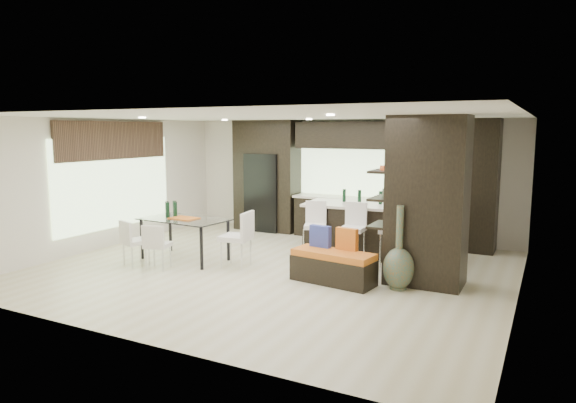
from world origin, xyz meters
The scene contains 22 objects.
ground centered at (0.00, 0.00, 0.00)m, with size 8.00×8.00×0.00m, color beige.
back_wall centered at (0.00, 3.50, 1.35)m, with size 8.00×0.02×2.70m, color silver.
left_wall centered at (-4.00, 0.00, 1.35)m, with size 0.02×7.00×2.70m, color silver.
right_wall centered at (4.00, 0.00, 1.35)m, with size 0.02×7.00×2.70m, color silver.
ceiling centered at (0.00, 0.00, 2.70)m, with size 8.00×7.00×0.02m, color white.
window_left centered at (-3.96, 0.20, 1.35)m, with size 0.04×3.20×1.90m, color #B2D199.
window_back centered at (0.60, 3.46, 1.55)m, with size 3.40×0.04×1.20m, color #B2D199.
stone_accent centered at (-3.93, 0.20, 2.25)m, with size 0.08×3.00×0.80m, color brown.
ceiling_spots centered at (0.00, 0.25, 2.68)m, with size 4.00×3.00×0.02m, color white.
back_cabinetry centered at (0.50, 3.17, 1.35)m, with size 6.80×0.68×2.70m, color black.
refrigerator centered at (-1.90, 3.12, 0.95)m, with size 0.90×0.68×1.90m, color black.
partition_column centered at (2.60, 0.40, 1.35)m, with size 1.20×0.80×2.70m, color black.
kitchen_island centered at (1.16, 1.78, 0.51)m, with size 2.47×1.06×1.03m, color black.
stool_left centered at (0.40, 0.95, 0.45)m, with size 0.40×0.40×0.90m, color white.
stool_mid centered at (1.16, 0.94, 0.46)m, with size 0.41×0.41×0.93m, color white.
stool_right centered at (1.92, 0.93, 0.49)m, with size 0.43×0.43×0.98m, color white.
bench centered at (1.27, -0.25, 0.26)m, with size 1.36×0.52×0.52m, color black.
floor_vase centered at (2.30, -0.09, 0.66)m, with size 0.49×0.49×1.32m, color #49533C, non-canonical shape.
dining_table centered at (-1.83, -0.16, 0.40)m, with size 1.65×0.93×0.80m, color white.
chair_near centered at (-1.83, -0.91, 0.38)m, with size 0.41×0.41×0.76m, color white.
chair_far centered at (-2.35, -0.91, 0.39)m, with size 0.42×0.42×0.78m, color white.
chair_end centered at (-0.67, -0.16, 0.47)m, with size 0.51×0.51×0.94m, color white.
Camera 1 is at (4.33, -7.78, 2.47)m, focal length 32.00 mm.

